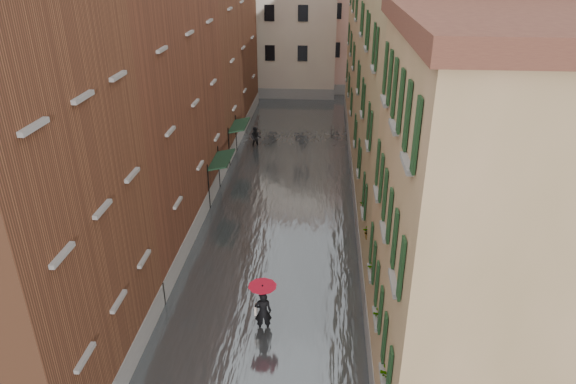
% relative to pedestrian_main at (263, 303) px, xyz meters
% --- Properties ---
extents(ground, '(120.00, 120.00, 0.00)m').
position_rel_pedestrian_main_xyz_m(ground, '(-0.14, -0.93, -1.29)').
color(ground, '#58585A').
rests_on(ground, ground).
extents(floodwater, '(10.00, 60.00, 0.20)m').
position_rel_pedestrian_main_xyz_m(floodwater, '(-0.14, 12.07, -1.19)').
color(floodwater, '#505558').
rests_on(floodwater, ground).
extents(building_left_mid, '(6.00, 14.00, 12.50)m').
position_rel_pedestrian_main_xyz_m(building_left_mid, '(-7.14, 8.07, 4.96)').
color(building_left_mid, brown).
rests_on(building_left_mid, ground).
extents(building_left_far, '(6.00, 16.00, 14.00)m').
position_rel_pedestrian_main_xyz_m(building_left_far, '(-7.14, 23.07, 5.71)').
color(building_left_far, brown).
rests_on(building_left_far, ground).
extents(building_right_near, '(6.00, 8.00, 11.50)m').
position_rel_pedestrian_main_xyz_m(building_right_near, '(6.86, -2.93, 4.46)').
color(building_right_near, '#94794C').
rests_on(building_right_near, ground).
extents(building_right_mid, '(6.00, 14.00, 13.00)m').
position_rel_pedestrian_main_xyz_m(building_right_mid, '(6.86, 8.07, 5.21)').
color(building_right_mid, '#98895C').
rests_on(building_right_mid, ground).
extents(building_right_far, '(6.00, 16.00, 11.50)m').
position_rel_pedestrian_main_xyz_m(building_right_far, '(6.86, 23.07, 4.46)').
color(building_right_far, '#94794C').
rests_on(building_right_far, ground).
extents(building_end_cream, '(12.00, 9.00, 13.00)m').
position_rel_pedestrian_main_xyz_m(building_end_cream, '(-3.14, 37.07, 5.21)').
color(building_end_cream, beige).
rests_on(building_end_cream, ground).
extents(building_end_pink, '(10.00, 9.00, 12.00)m').
position_rel_pedestrian_main_xyz_m(building_end_pink, '(5.86, 39.07, 4.71)').
color(building_end_pink, tan).
rests_on(building_end_pink, ground).
extents(awning_near, '(1.09, 2.87, 2.80)m').
position_rel_pedestrian_main_xyz_m(awning_near, '(-3.63, 10.97, 1.17)').
color(awning_near, black).
rests_on(awning_near, ground).
extents(awning_far, '(1.09, 2.86, 2.80)m').
position_rel_pedestrian_main_xyz_m(awning_far, '(-3.63, 17.15, 1.17)').
color(awning_far, black).
rests_on(awning_far, ground).
extents(window_planters, '(0.59, 10.57, 0.84)m').
position_rel_pedestrian_main_xyz_m(window_planters, '(3.98, -0.33, 2.22)').
color(window_planters, '#985A32').
rests_on(window_planters, ground).
extents(pedestrian_main, '(1.07, 1.07, 2.06)m').
position_rel_pedestrian_main_xyz_m(pedestrian_main, '(0.00, 0.00, 0.00)').
color(pedestrian_main, black).
rests_on(pedestrian_main, ground).
extents(pedestrian_far, '(0.82, 0.64, 1.66)m').
position_rel_pedestrian_main_xyz_m(pedestrian_far, '(-2.83, 19.49, -0.46)').
color(pedestrian_far, black).
rests_on(pedestrian_far, ground).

